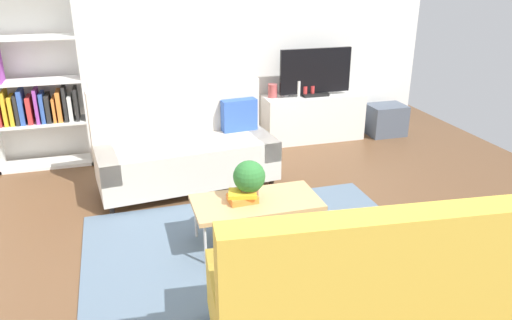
{
  "coord_description": "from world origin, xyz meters",
  "views": [
    {
      "loc": [
        -1.11,
        -3.68,
        2.34
      ],
      "look_at": [
        0.07,
        0.36,
        0.65
      ],
      "focal_mm": 34.67,
      "sensor_mm": 36.0,
      "label": 1
    }
  ],
  "objects_px": {
    "tv": "(315,73)",
    "bottle_1": "(305,91)",
    "bottle_2": "(312,91)",
    "bookshelf": "(35,89)",
    "storage_trunk": "(386,120)",
    "couch_beige": "(186,148)",
    "vase_0": "(273,91)",
    "table_book_0": "(243,200)",
    "vase_1": "(286,92)",
    "couch_green": "(362,289)",
    "coffee_table": "(256,203)",
    "bottle_0": "(299,89)",
    "potted_plant": "(249,178)",
    "tv_console": "(313,117)"
  },
  "relations": [
    {
      "from": "couch_beige",
      "to": "bottle_2",
      "type": "height_order",
      "value": "couch_beige"
    },
    {
      "from": "tv",
      "to": "bottle_2",
      "type": "distance_m",
      "value": 0.25
    },
    {
      "from": "tv",
      "to": "bottle_1",
      "type": "height_order",
      "value": "tv"
    },
    {
      "from": "couch_green",
      "to": "table_book_0",
      "type": "height_order",
      "value": "couch_green"
    },
    {
      "from": "table_book_0",
      "to": "bottle_1",
      "type": "distance_m",
      "value": 2.86
    },
    {
      "from": "storage_trunk",
      "to": "vase_1",
      "type": "height_order",
      "value": "vase_1"
    },
    {
      "from": "couch_beige",
      "to": "potted_plant",
      "type": "relative_size",
      "value": 5.57
    },
    {
      "from": "vase_0",
      "to": "couch_beige",
      "type": "bearing_deg",
      "value": -141.39
    },
    {
      "from": "storage_trunk",
      "to": "bottle_2",
      "type": "xyz_separation_m",
      "value": [
        -1.14,
        0.06,
        0.49
      ]
    },
    {
      "from": "bottle_1",
      "to": "vase_0",
      "type": "bearing_deg",
      "value": 168.26
    },
    {
      "from": "tv_console",
      "to": "bottle_1",
      "type": "xyz_separation_m",
      "value": [
        -0.15,
        -0.04,
        0.39
      ]
    },
    {
      "from": "table_book_0",
      "to": "couch_green",
      "type": "bearing_deg",
      "value": -74.51
    },
    {
      "from": "couch_green",
      "to": "bottle_2",
      "type": "height_order",
      "value": "couch_green"
    },
    {
      "from": "tv_console",
      "to": "vase_0",
      "type": "xyz_separation_m",
      "value": [
        -0.58,
        0.05,
        0.41
      ]
    },
    {
      "from": "couch_green",
      "to": "potted_plant",
      "type": "height_order",
      "value": "couch_green"
    },
    {
      "from": "coffee_table",
      "to": "potted_plant",
      "type": "relative_size",
      "value": 3.1
    },
    {
      "from": "table_book_0",
      "to": "vase_0",
      "type": "relative_size",
      "value": 1.31
    },
    {
      "from": "couch_green",
      "to": "bottle_2",
      "type": "distance_m",
      "value": 4.03
    },
    {
      "from": "couch_green",
      "to": "tv",
      "type": "distance_m",
      "value": 4.09
    },
    {
      "from": "bottle_1",
      "to": "couch_beige",
      "type": "bearing_deg",
      "value": -150.97
    },
    {
      "from": "tv_console",
      "to": "table_book_0",
      "type": "height_order",
      "value": "tv_console"
    },
    {
      "from": "vase_0",
      "to": "bottle_0",
      "type": "distance_m",
      "value": 0.35
    },
    {
      "from": "vase_1",
      "to": "bottle_1",
      "type": "height_order",
      "value": "bottle_1"
    },
    {
      "from": "tv",
      "to": "table_book_0",
      "type": "distance_m",
      "value": 2.98
    },
    {
      "from": "couch_green",
      "to": "tv",
      "type": "bearing_deg",
      "value": 77.34
    },
    {
      "from": "tv",
      "to": "bottle_2",
      "type": "height_order",
      "value": "tv"
    },
    {
      "from": "tv",
      "to": "vase_1",
      "type": "xyz_separation_m",
      "value": [
        -0.39,
        0.07,
        -0.25
      ]
    },
    {
      "from": "storage_trunk",
      "to": "table_book_0",
      "type": "height_order",
      "value": "table_book_0"
    },
    {
      "from": "coffee_table",
      "to": "vase_0",
      "type": "xyz_separation_m",
      "value": [
        0.96,
        2.5,
        0.34
      ]
    },
    {
      "from": "tv",
      "to": "storage_trunk",
      "type": "height_order",
      "value": "tv"
    },
    {
      "from": "bottle_2",
      "to": "bookshelf",
      "type": "bearing_deg",
      "value": 179.01
    },
    {
      "from": "bookshelf",
      "to": "table_book_0",
      "type": "bearing_deg",
      "value": -52.97
    },
    {
      "from": "potted_plant",
      "to": "bottle_2",
      "type": "height_order",
      "value": "bottle_2"
    },
    {
      "from": "storage_trunk",
      "to": "vase_0",
      "type": "distance_m",
      "value": 1.76
    },
    {
      "from": "bookshelf",
      "to": "bottle_1",
      "type": "distance_m",
      "value": 3.38
    },
    {
      "from": "potted_plant",
      "to": "bottle_2",
      "type": "relative_size",
      "value": 2.51
    },
    {
      "from": "couch_beige",
      "to": "couch_green",
      "type": "bearing_deg",
      "value": 97.27
    },
    {
      "from": "couch_beige",
      "to": "bookshelf",
      "type": "distance_m",
      "value": 1.97
    },
    {
      "from": "tv",
      "to": "vase_1",
      "type": "height_order",
      "value": "tv"
    },
    {
      "from": "couch_beige",
      "to": "potted_plant",
      "type": "bearing_deg",
      "value": 97.91
    },
    {
      "from": "couch_beige",
      "to": "storage_trunk",
      "type": "bearing_deg",
      "value": -168.92
    },
    {
      "from": "potted_plant",
      "to": "bottle_0",
      "type": "distance_m",
      "value": 2.74
    },
    {
      "from": "bookshelf",
      "to": "bottle_0",
      "type": "relative_size",
      "value": 9.49
    },
    {
      "from": "tv_console",
      "to": "bottle_2",
      "type": "relative_size",
      "value": 9.89
    },
    {
      "from": "table_book_0",
      "to": "bottle_0",
      "type": "relative_size",
      "value": 1.08
    },
    {
      "from": "vase_1",
      "to": "bottle_1",
      "type": "relative_size",
      "value": 0.9
    },
    {
      "from": "couch_beige",
      "to": "vase_0",
      "type": "relative_size",
      "value": 10.83
    },
    {
      "from": "couch_beige",
      "to": "couch_green",
      "type": "distance_m",
      "value": 2.92
    },
    {
      "from": "vase_1",
      "to": "couch_beige",
      "type": "bearing_deg",
      "value": -144.95
    },
    {
      "from": "couch_beige",
      "to": "tv",
      "type": "relative_size",
      "value": 1.98
    }
  ]
}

